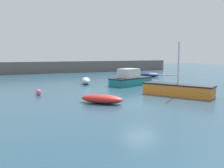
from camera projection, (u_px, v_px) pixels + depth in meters
ground_plane at (140, 105)px, 17.42m from camera, size 120.00×120.00×0.20m
harbor_breakwater at (48, 67)px, 46.95m from camera, size 50.00×3.99×2.11m
sailboat_short_mast at (178, 89)px, 20.87m from camera, size 4.16×5.89×4.46m
rowboat_white_midwater at (150, 75)px, 37.70m from camera, size 3.03×2.28×0.67m
dinghy_near_pier at (86, 81)px, 28.96m from camera, size 1.57×2.46×0.76m
motorboat_grey_hull at (130, 79)px, 27.93m from camera, size 5.63×3.79×1.85m
open_tender_yellow at (102, 99)px, 17.57m from camera, size 3.06×3.13×0.61m
mooring_buoy_pink at (38, 92)px, 21.02m from camera, size 0.50×0.50×0.50m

